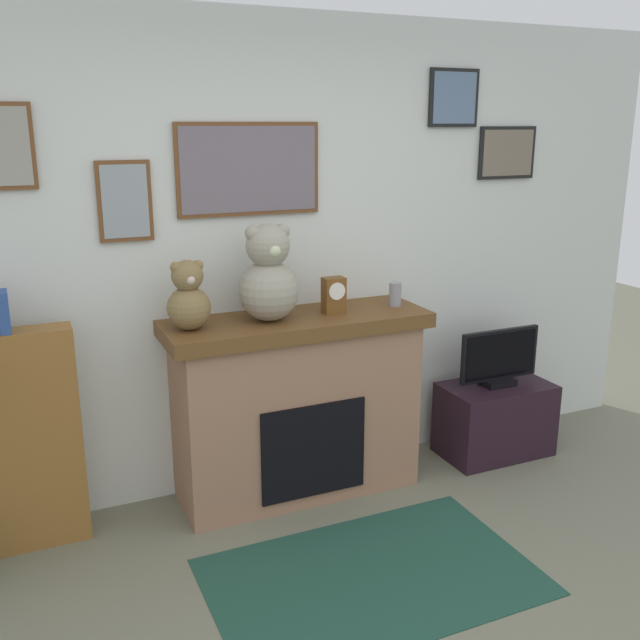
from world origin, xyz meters
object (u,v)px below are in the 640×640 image
Objects in this scene: television at (499,359)px; candle_jar at (395,294)px; bookshelf at (26,435)px; teddy_bear_grey at (188,299)px; tv_stand at (495,419)px; mantel_clock at (334,295)px; teddy_bear_cream at (268,278)px; fireplace at (297,404)px.

candle_jar is at bearing 175.73° from television.
teddy_bear_grey reaches higher than bookshelf.
bookshelf is 1.92× the size of tv_stand.
mantel_clock is 0.80m from teddy_bear_grey.
tv_stand is 1.80m from teddy_bear_cream.
fireplace is 0.64m from mantel_clock.
bookshelf is 2.71m from television.
bookshelf is 2.06m from candle_jar.
teddy_bear_grey is at bearing 178.44° from tv_stand.
television is at bearing -3.11° from fireplace.
mantel_clock is at bearing -0.08° from teddy_bear_cream.
television is 1.55× the size of teddy_bear_grey.
fireplace is 2.11× the size of tv_stand.
mantel_clock is at bearing -0.05° from teddy_bear_grey.
bookshelf is at bearing 178.63° from candle_jar.
bookshelf reaches higher than tv_stand.
bookshelf is at bearing 178.26° from mantel_clock.
fireplace is 7.34× the size of mantel_clock.
bookshelf is (-1.40, 0.03, 0.06)m from fireplace.
teddy_bear_grey reaches higher than tv_stand.
television is 1.07× the size of teddy_bear_cream.
teddy_bear_grey is at bearing -179.98° from candle_jar.
fireplace is 2.63× the size of television.
teddy_bear_grey reaches higher than fireplace.
mantel_clock reaches higher than television.
teddy_bear_cream is at bearing 178.00° from tv_stand.
teddy_bear_cream reaches higher than tv_stand.
teddy_bear_grey reaches higher than television.
teddy_bear_cream is (-0.37, 0.00, 0.13)m from mantel_clock.
candle_jar is 0.77m from teddy_bear_cream.
teddy_bear_cream reaches higher than mantel_clock.
mantel_clock reaches higher than fireplace.
bookshelf is 9.73× the size of candle_jar.
tv_stand is at bearing 90.00° from television.
tv_stand is 0.40m from television.
candle_jar reaches higher than fireplace.
bookshelf is 2.39× the size of television.
fireplace is at bearing 176.95° from tv_stand.
teddy_bear_cream reaches higher than teddy_bear_grey.
television is 4.06× the size of candle_jar.
mantel_clock is at bearing 177.28° from television.
candle_jar is at bearing 175.84° from tv_stand.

